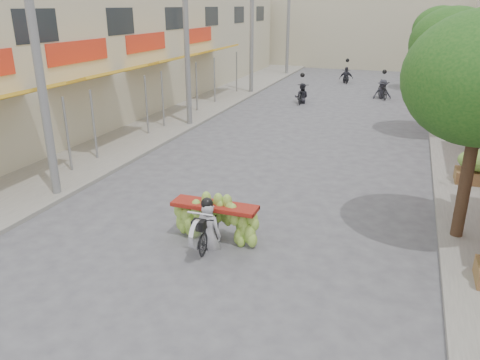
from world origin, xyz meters
name	(u,v)px	position (x,y,z in m)	size (l,w,h in m)	color
ground	(176,285)	(0.00, 0.00, 0.00)	(120.00, 120.00, 0.00)	#56555A
sidewalk_left	(187,109)	(-7.00, 15.00, 0.06)	(4.00, 60.00, 0.12)	gray
sidewalk_right	(478,132)	(7.00, 15.00, 0.06)	(4.00, 60.00, 0.12)	gray
shophouse_row_left	(90,51)	(-11.98, 13.98, 3.00)	(9.77, 40.00, 6.00)	#BDB596
far_building	(369,26)	(0.00, 38.00, 3.50)	(20.00, 6.00, 7.00)	#BDB596
utility_pole_near	(37,55)	(-5.40, 3.00, 4.03)	(0.60, 0.24, 8.00)	slate
utility_pole_mid	(186,35)	(-5.40, 12.00, 4.03)	(0.60, 0.24, 8.00)	slate
utility_pole_far	(252,27)	(-5.40, 21.00, 4.03)	(0.60, 0.24, 8.00)	slate
utility_pole_back	(288,22)	(-5.40, 30.00, 4.03)	(0.60, 0.24, 8.00)	slate
street_tree_mid	(453,44)	(5.40, 14.00, 3.78)	(3.40, 3.40, 5.25)	#3A2719
street_tree_far	(440,30)	(5.40, 26.00, 3.78)	(3.40, 3.40, 5.25)	#3A2719
produce_crate_mid	(478,164)	(6.20, 8.00, 0.71)	(1.20, 0.88, 1.16)	brown
produce_crate_far	(458,111)	(6.20, 16.00, 0.71)	(1.20, 0.88, 1.16)	brown
banana_motorbike	(211,216)	(-0.01, 1.85, 0.70)	(2.20, 1.76, 2.09)	black
market_umbrella	(479,114)	(5.85, 7.14, 2.42)	(2.37, 2.37, 1.64)	red
pedestrian	(466,120)	(6.24, 13.20, 0.94)	(0.94, 0.86, 1.64)	silver
bg_motorbike_a	(302,90)	(-1.73, 19.04, 0.73)	(0.82, 1.78, 1.95)	black
bg_motorbike_b	(383,85)	(2.51, 21.97, 0.83)	(1.18, 1.93, 1.95)	black
bg_motorbike_c	(347,71)	(-0.34, 27.36, 0.81)	(1.05, 1.62, 1.95)	black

